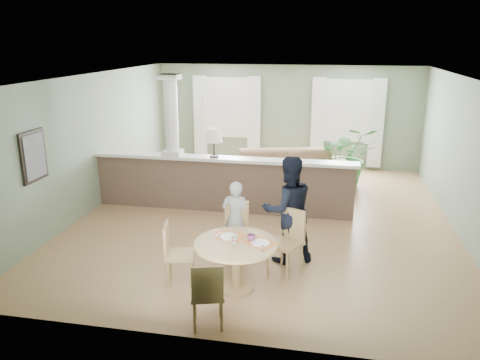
% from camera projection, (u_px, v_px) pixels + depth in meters
% --- Properties ---
extents(ground, '(8.00, 8.00, 0.00)m').
position_uv_depth(ground, '(264.00, 217.00, 9.17)').
color(ground, tan).
rests_on(ground, ground).
extents(room_shell, '(7.02, 8.02, 2.71)m').
position_uv_depth(room_shell, '(269.00, 120.00, 9.24)').
color(room_shell, gray).
rests_on(room_shell, ground).
extents(pony_wall, '(5.32, 0.38, 2.70)m').
position_uv_depth(pony_wall, '(218.00, 177.00, 9.33)').
color(pony_wall, brown).
rests_on(pony_wall, ground).
extents(sofa, '(3.07, 1.85, 0.84)m').
position_uv_depth(sofa, '(288.00, 170.00, 10.90)').
color(sofa, '#865F49').
rests_on(sofa, ground).
extents(houseplant, '(1.46, 1.32, 1.44)m').
position_uv_depth(houseplant, '(348.00, 156.00, 10.92)').
color(houseplant, '#2B6D2D').
rests_on(houseplant, ground).
extents(dining_table, '(1.15, 1.15, 0.79)m').
position_uv_depth(dining_table, '(237.00, 252.00, 6.38)').
color(dining_table, tan).
rests_on(dining_table, ground).
extents(chair_far_boy, '(0.48, 0.48, 0.93)m').
position_uv_depth(chair_far_boy, '(234.00, 227.00, 7.33)').
color(chair_far_boy, tan).
rests_on(chair_far_boy, ground).
extents(chair_far_man, '(0.60, 0.60, 0.96)m').
position_uv_depth(chair_far_man, '(288.00, 238.00, 6.89)').
color(chair_far_man, tan).
rests_on(chair_far_man, ground).
extents(chair_near, '(0.48, 0.48, 0.87)m').
position_uv_depth(chair_near, '(207.00, 292.00, 5.52)').
color(chair_near, tan).
rests_on(chair_near, ground).
extents(chair_side, '(0.48, 0.48, 0.89)m').
position_uv_depth(chair_side, '(175.00, 251.00, 6.57)').
color(chair_side, tan).
rests_on(chair_side, ground).
extents(child_person, '(0.46, 0.31, 1.24)m').
position_uv_depth(child_person, '(236.00, 219.00, 7.39)').
color(child_person, '#A5A5AA').
rests_on(child_person, ground).
extents(man_person, '(1.01, 0.92, 1.68)m').
position_uv_depth(man_person, '(288.00, 210.00, 7.14)').
color(man_person, black).
rests_on(man_person, ground).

